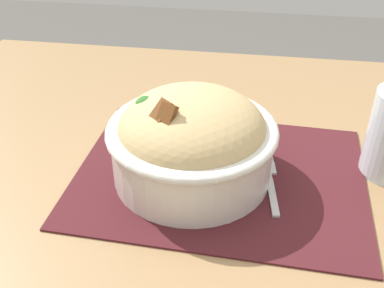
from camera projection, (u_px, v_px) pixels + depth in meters
table at (227, 227)px, 0.67m from camera, size 1.08×0.86×0.76m
placemat at (220, 175)px, 0.64m from camera, size 0.40×0.31×0.00m
bowl at (192, 139)px, 0.60m from camera, size 0.27×0.27×0.13m
fork at (269, 179)px, 0.63m from camera, size 0.03×0.13×0.00m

